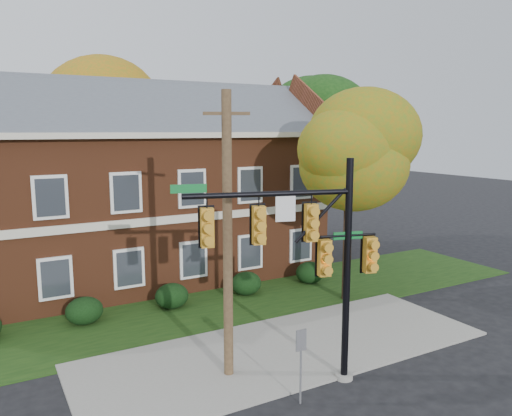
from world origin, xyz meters
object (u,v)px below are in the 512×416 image
traffic_signal (309,248)px  hedge_right (246,283)px  hedge_center (172,296)px  hedge_left (84,311)px  tree_right_rear (311,117)px  sign_post (301,354)px  hedge_far_right (310,273)px  utility_pole (228,237)px  tree_near_right (356,146)px  apartment_building (133,178)px  tree_far_rear (117,106)px

traffic_signal → hedge_right: bearing=89.3°
hedge_center → hedge_right: (3.50, 0.00, 0.00)m
hedge_left → tree_right_rear: (14.81, 6.11, 7.60)m
sign_post → hedge_far_right: bearing=57.2°
hedge_left → utility_pole: (3.00, -6.36, 3.76)m
utility_pole → tree_near_right: bearing=49.4°
tree_right_rear → hedge_right: bearing=-142.0°
traffic_signal → hedge_left: bearing=136.2°
hedge_center → traffic_signal: bearing=-80.8°
apartment_building → traffic_signal: apartment_building is taller
apartment_building → tree_near_right: size_ratio=2.19×
hedge_left → tree_far_rear: tree_far_rear is taller
apartment_building → hedge_left: bearing=-123.7°
traffic_signal → tree_far_rear: bearing=104.9°
tree_near_right → tree_far_rear: (-5.88, 15.93, 2.17)m
apartment_building → hedge_center: size_ratio=13.43×
apartment_building → tree_far_rear: size_ratio=1.63×
hedge_center → utility_pole: 7.40m
tree_far_rear → traffic_signal: (-0.07, -20.99, -4.76)m
hedge_left → hedge_far_right: same height
hedge_far_right → tree_near_right: bearing=-85.5°
hedge_left → tree_right_rear: tree_right_rear is taller
hedge_far_right → tree_right_rear: tree_right_rear is taller
utility_pole → hedge_center: bearing=110.4°
hedge_right → traffic_signal: traffic_signal is taller
apartment_building → hedge_right: (3.50, -5.25, -4.46)m
hedge_center → tree_near_right: 9.90m
hedge_center → hedge_right: 3.50m
hedge_right → tree_far_rear: bearing=99.4°
hedge_left → utility_pole: 7.97m
hedge_left → hedge_far_right: bearing=0.0°
tree_right_rear → traffic_signal: (-10.04, -14.00, -4.04)m
sign_post → hedge_right: bearing=75.0°
tree_right_rear → apartment_building: bearing=-175.7°
tree_far_rear → utility_pole: tree_far_rear is taller
tree_right_rear → tree_near_right: bearing=-114.6°
hedge_left → traffic_signal: size_ratio=0.21×
hedge_left → tree_right_rear: size_ratio=0.13×
hedge_left → utility_pole: utility_pole is taller
apartment_building → hedge_far_right: bearing=-36.9°
apartment_building → hedge_center: apartment_building is taller
tree_near_right → traffic_signal: (-5.95, -5.06, -2.59)m
utility_pole → tree_far_rear: bearing=109.5°
sign_post → apartment_building: bearing=96.0°
traffic_signal → sign_post: (-0.77, -0.81, -2.64)m
apartment_building → utility_pole: apartment_building is taller
hedge_center → tree_right_rear: (11.31, 6.11, 7.60)m
hedge_center → tree_right_rear: 14.94m
tree_far_rear → hedge_center: bearing=-95.9°
hedge_right → tree_far_rear: tree_far_rear is taller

